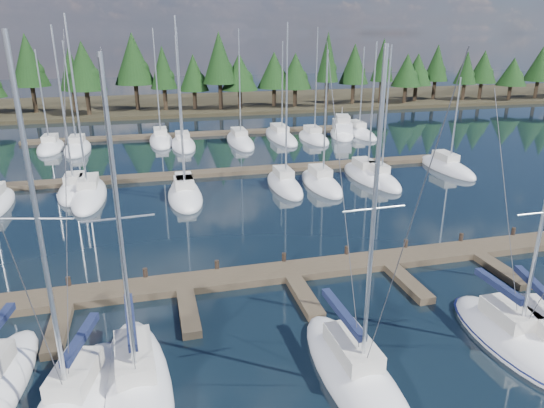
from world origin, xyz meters
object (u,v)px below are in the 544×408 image
object	(u,v)px
front_sailboat_2	(137,386)
front_sailboat_3	(356,375)
motor_yacht_right	(342,132)
front_sailboat_4	(511,338)
main_dock	(292,276)
front_sailboat_1	(75,403)

from	to	relation	value
front_sailboat_2	front_sailboat_3	distance (m)	8.59
front_sailboat_2	motor_yacht_right	size ratio (longest dim) A/B	1.40
front_sailboat_4	motor_yacht_right	size ratio (longest dim) A/B	1.21
main_dock	front_sailboat_3	size ratio (longest dim) A/B	3.21
main_dock	front_sailboat_2	world-z (taller)	front_sailboat_2
front_sailboat_1	front_sailboat_2	xyz separation A→B (m)	(2.23, 0.44, -0.01)
front_sailboat_2	front_sailboat_4	distance (m)	16.28
front_sailboat_2	motor_yacht_right	xyz separation A→B (m)	(26.82, 45.12, 0.22)
motor_yacht_right	front_sailboat_2	bearing A→B (deg)	-120.73
main_dock	front_sailboat_2	size ratio (longest dim) A/B	3.26
front_sailboat_1	front_sailboat_3	xyz separation A→B (m)	(10.68, -1.11, -0.01)
main_dock	motor_yacht_right	size ratio (longest dim) A/B	4.57
main_dock	front_sailboat_1	distance (m)	13.11
front_sailboat_3	front_sailboat_4	size ratio (longest dim) A/B	1.17
main_dock	front_sailboat_1	world-z (taller)	front_sailboat_1
front_sailboat_2	motor_yacht_right	world-z (taller)	front_sailboat_2
front_sailboat_1	front_sailboat_3	size ratio (longest dim) A/B	1.03
front_sailboat_3	front_sailboat_4	distance (m)	7.83
main_dock	front_sailboat_1	xyz separation A→B (m)	(-10.63, -7.68, 0.09)
front_sailboat_1	front_sailboat_3	world-z (taller)	front_sailboat_1
front_sailboat_1	motor_yacht_right	xyz separation A→B (m)	(29.05, 45.55, 0.20)
front_sailboat_4	front_sailboat_2	bearing A→B (deg)	176.70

